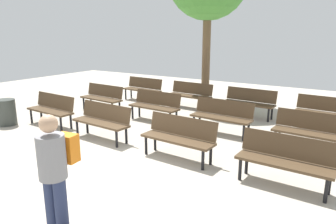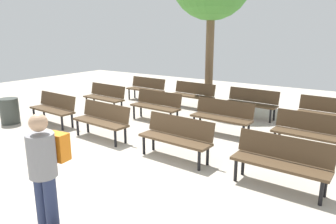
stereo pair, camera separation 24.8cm
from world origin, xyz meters
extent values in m
plane|color=#B2A899|center=(0.00, 0.00, 0.00)|extent=(24.00, 24.00, 0.00)
cube|color=#4C3823|center=(-3.13, 1.64, 0.43)|extent=(1.62, 0.53, 0.05)
cube|color=#4C3823|center=(-3.12, 1.84, 0.68)|extent=(1.60, 0.21, 0.40)
cylinder|color=black|center=(-3.84, 1.52, 0.20)|extent=(0.06, 0.06, 0.40)
cylinder|color=black|center=(-2.44, 1.44, 0.20)|extent=(0.06, 0.06, 0.40)
cylinder|color=black|center=(-3.82, 1.84, 0.20)|extent=(0.06, 0.06, 0.40)
cylinder|color=black|center=(-2.42, 1.76, 0.20)|extent=(0.06, 0.06, 0.40)
cube|color=#4C3823|center=(-1.07, 1.52, 0.43)|extent=(1.62, 0.54, 0.05)
cube|color=#4C3823|center=(-1.05, 1.72, 0.68)|extent=(1.60, 0.22, 0.40)
cylinder|color=black|center=(-1.78, 1.40, 0.20)|extent=(0.06, 0.06, 0.40)
cylinder|color=black|center=(-0.38, 1.32, 0.20)|extent=(0.06, 0.06, 0.40)
cylinder|color=black|center=(-1.76, 1.72, 0.20)|extent=(0.06, 0.06, 0.40)
cylinder|color=black|center=(-0.36, 1.64, 0.20)|extent=(0.06, 0.06, 0.40)
cube|color=#4C3823|center=(1.15, 1.46, 0.43)|extent=(1.62, 0.52, 0.05)
cube|color=#4C3823|center=(1.16, 1.66, 0.68)|extent=(1.60, 0.20, 0.40)
cylinder|color=black|center=(0.44, 1.34, 0.20)|extent=(0.06, 0.06, 0.40)
cylinder|color=black|center=(1.84, 1.27, 0.20)|extent=(0.06, 0.06, 0.40)
cylinder|color=black|center=(0.46, 1.66, 0.20)|extent=(0.06, 0.06, 0.40)
cylinder|color=black|center=(1.86, 1.59, 0.20)|extent=(0.06, 0.06, 0.40)
cube|color=#4C3823|center=(3.30, 1.38, 0.43)|extent=(1.61, 0.49, 0.05)
cube|color=#4C3823|center=(3.30, 1.58, 0.68)|extent=(1.60, 0.17, 0.40)
cylinder|color=black|center=(2.59, 1.25, 0.20)|extent=(0.06, 0.06, 0.40)
cylinder|color=black|center=(3.99, 1.20, 0.20)|extent=(0.06, 0.06, 0.40)
cylinder|color=black|center=(2.60, 1.57, 0.20)|extent=(0.06, 0.06, 0.40)
cylinder|color=black|center=(4.00, 1.52, 0.20)|extent=(0.06, 0.06, 0.40)
cube|color=#4C3823|center=(-3.11, 3.63, 0.43)|extent=(1.63, 0.55, 0.05)
cube|color=#4C3823|center=(-3.09, 3.83, 0.68)|extent=(1.60, 0.23, 0.40)
cylinder|color=black|center=(-3.82, 3.52, 0.20)|extent=(0.06, 0.06, 0.40)
cylinder|color=black|center=(-2.42, 3.43, 0.20)|extent=(0.06, 0.06, 0.40)
cylinder|color=black|center=(-3.79, 3.84, 0.20)|extent=(0.06, 0.06, 0.40)
cylinder|color=black|center=(-2.40, 3.74, 0.20)|extent=(0.06, 0.06, 0.40)
cube|color=#4C3823|center=(-0.92, 3.57, 0.43)|extent=(1.62, 0.52, 0.05)
cube|color=#4C3823|center=(-0.91, 3.77, 0.68)|extent=(1.60, 0.20, 0.40)
cylinder|color=black|center=(-1.62, 3.45, 0.20)|extent=(0.06, 0.06, 0.40)
cylinder|color=black|center=(-0.22, 3.38, 0.20)|extent=(0.06, 0.06, 0.40)
cylinder|color=black|center=(-1.61, 3.77, 0.20)|extent=(0.06, 0.06, 0.40)
cylinder|color=black|center=(-0.21, 3.70, 0.20)|extent=(0.06, 0.06, 0.40)
cube|color=#4C3823|center=(1.23, 3.52, 0.43)|extent=(1.62, 0.50, 0.05)
cube|color=#4C3823|center=(1.24, 3.72, 0.68)|extent=(1.60, 0.18, 0.40)
cylinder|color=black|center=(0.52, 3.38, 0.20)|extent=(0.06, 0.06, 0.40)
cylinder|color=black|center=(1.92, 3.33, 0.20)|extent=(0.06, 0.06, 0.40)
cylinder|color=black|center=(0.54, 3.70, 0.20)|extent=(0.06, 0.06, 0.40)
cylinder|color=black|center=(1.94, 3.65, 0.20)|extent=(0.06, 0.06, 0.40)
cube|color=#4C3823|center=(3.41, 3.35, 0.43)|extent=(1.62, 0.53, 0.05)
cube|color=#4C3823|center=(3.42, 3.55, 0.68)|extent=(1.60, 0.21, 0.40)
cylinder|color=black|center=(2.70, 3.23, 0.20)|extent=(0.06, 0.06, 0.40)
cylinder|color=black|center=(2.72, 3.55, 0.20)|extent=(0.06, 0.06, 0.40)
cube|color=#4C3823|center=(-2.96, 5.70, 0.43)|extent=(1.62, 0.54, 0.05)
cube|color=#4C3823|center=(-2.95, 5.90, 0.68)|extent=(1.60, 0.22, 0.40)
cylinder|color=black|center=(-3.67, 5.58, 0.20)|extent=(0.06, 0.06, 0.40)
cylinder|color=black|center=(-2.28, 5.49, 0.20)|extent=(0.06, 0.06, 0.40)
cylinder|color=black|center=(-3.65, 5.90, 0.20)|extent=(0.06, 0.06, 0.40)
cylinder|color=black|center=(-2.26, 5.81, 0.20)|extent=(0.06, 0.06, 0.40)
cube|color=#4C3823|center=(-0.86, 5.63, 0.43)|extent=(1.63, 0.54, 0.05)
cube|color=#4C3823|center=(-0.85, 5.83, 0.68)|extent=(1.60, 0.23, 0.40)
cylinder|color=black|center=(-1.57, 5.52, 0.20)|extent=(0.06, 0.06, 0.40)
cylinder|color=black|center=(-0.17, 5.43, 0.20)|extent=(0.06, 0.06, 0.40)
cylinder|color=black|center=(-1.55, 5.84, 0.20)|extent=(0.06, 0.06, 0.40)
cylinder|color=black|center=(-0.15, 5.75, 0.20)|extent=(0.06, 0.06, 0.40)
cube|color=#4C3823|center=(1.28, 5.53, 0.43)|extent=(1.62, 0.53, 0.05)
cube|color=#4C3823|center=(1.29, 5.73, 0.68)|extent=(1.60, 0.21, 0.40)
cylinder|color=black|center=(0.57, 5.41, 0.20)|extent=(0.06, 0.06, 0.40)
cylinder|color=black|center=(1.97, 5.34, 0.20)|extent=(0.06, 0.06, 0.40)
cylinder|color=black|center=(0.59, 5.73, 0.20)|extent=(0.06, 0.06, 0.40)
cylinder|color=black|center=(1.99, 5.66, 0.20)|extent=(0.06, 0.06, 0.40)
cube|color=#4C3823|center=(3.46, 5.42, 0.43)|extent=(1.62, 0.54, 0.05)
cube|color=#4C3823|center=(3.48, 5.62, 0.68)|extent=(1.60, 0.22, 0.40)
cylinder|color=black|center=(2.76, 5.30, 0.20)|extent=(0.06, 0.06, 0.40)
cylinder|color=black|center=(2.78, 5.62, 0.20)|extent=(0.06, 0.06, 0.40)
cylinder|color=brown|center=(-0.89, 6.97, 1.78)|extent=(0.30, 0.30, 3.56)
cylinder|color=navy|center=(1.30, -1.59, 0.42)|extent=(0.16, 0.16, 0.85)
cylinder|color=navy|center=(1.14, -1.61, 0.42)|extent=(0.16, 0.16, 0.85)
cylinder|color=gray|center=(1.22, -1.60, 1.12)|extent=(0.38, 0.38, 0.55)
sphere|color=tan|center=(1.22, -1.60, 1.54)|extent=(0.22, 0.22, 0.22)
cube|color=orange|center=(1.19, -1.35, 1.15)|extent=(0.30, 0.21, 0.36)
cylinder|color=#383D38|center=(-4.25, 1.03, 0.37)|extent=(0.51, 0.51, 0.74)
camera|label=1|loc=(4.30, -3.84, 2.58)|focal=33.77mm
camera|label=2|loc=(4.51, -3.70, 2.58)|focal=33.77mm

